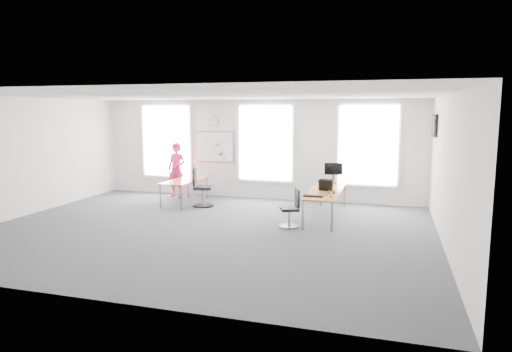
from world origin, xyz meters
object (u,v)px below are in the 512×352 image
(keyboard, at_px, (313,196))
(monitor, at_px, (334,171))
(desk_right, at_px, (326,191))
(chair_right, at_px, (292,211))
(chair_left, at_px, (201,189))
(desk_left, at_px, (185,181))
(person, at_px, (177,170))
(headphones, at_px, (331,193))

(keyboard, distance_m, monitor, 2.23)
(desk_right, bearing_deg, chair_right, -116.98)
(desk_right, height_order, keyboard, keyboard)
(chair_left, distance_m, keyboard, 3.67)
(desk_left, bearing_deg, chair_right, -27.11)
(chair_right, xyz_separation_m, person, (-4.21, 2.63, 0.46))
(desk_right, xyz_separation_m, chair_right, (-0.62, -1.22, -0.27))
(person, bearing_deg, chair_left, -33.03)
(keyboard, bearing_deg, desk_right, 84.91)
(chair_right, bearing_deg, person, -145.32)
(desk_left, distance_m, keyboard, 4.35)
(desk_left, distance_m, chair_left, 0.70)
(desk_right, distance_m, headphones, 0.67)
(headphones, relative_size, monitor, 0.30)
(desk_right, xyz_separation_m, headphones, (0.20, -0.63, 0.09))
(desk_right, xyz_separation_m, person, (-4.84, 1.41, 0.19))
(desk_right, relative_size, chair_left, 2.64)
(chair_left, bearing_deg, desk_left, 49.75)
(desk_right, height_order, person, person)
(desk_right, relative_size, monitor, 5.26)
(chair_right, bearing_deg, headphones, 102.57)
(chair_right, height_order, monitor, monitor)
(chair_right, bearing_deg, chair_left, -141.00)
(desk_right, relative_size, person, 1.71)
(headphones, distance_m, monitor, 1.81)
(person, bearing_deg, keyboard, -20.15)
(chair_right, height_order, headphones, chair_right)
(headphones, height_order, monitor, monitor)
(desk_right, height_order, chair_right, chair_right)
(monitor, bearing_deg, person, 169.06)
(desk_left, xyz_separation_m, chair_right, (3.56, -1.82, -0.25))
(keyboard, bearing_deg, headphones, 53.01)
(desk_right, height_order, headphones, headphones)
(desk_left, bearing_deg, desk_right, -8.16)
(monitor, bearing_deg, keyboard, -102.65)
(chair_right, height_order, keyboard, chair_right)
(chair_right, bearing_deg, keyboard, 87.70)
(person, bearing_deg, desk_right, -8.79)
(desk_right, height_order, desk_left, desk_right)
(chair_right, bearing_deg, desk_right, 129.67)
(headphones, bearing_deg, chair_left, -179.90)
(keyboard, relative_size, headphones, 2.82)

